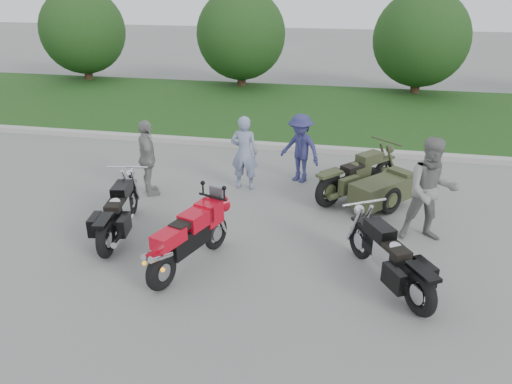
% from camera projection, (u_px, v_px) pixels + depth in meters
% --- Properties ---
extents(ground, '(80.00, 80.00, 0.00)m').
position_uv_depth(ground, '(232.00, 262.00, 8.35)').
color(ground, gray).
rests_on(ground, ground).
extents(curb, '(60.00, 0.30, 0.15)m').
position_uv_depth(curb, '(285.00, 147.00, 13.70)').
color(curb, '#ABA8A1').
rests_on(curb, ground).
extents(grass_strip, '(60.00, 8.00, 0.14)m').
position_uv_depth(grass_strip, '(303.00, 110.00, 17.43)').
color(grass_strip, '#26511B').
rests_on(grass_strip, ground).
extents(tree_far_left, '(3.60, 3.60, 4.00)m').
position_uv_depth(tree_far_left, '(83.00, 31.00, 21.44)').
color(tree_far_left, '#3F2B1C').
rests_on(tree_far_left, ground).
extents(tree_mid_left, '(3.60, 3.60, 4.00)m').
position_uv_depth(tree_mid_left, '(241.00, 35.00, 20.14)').
color(tree_mid_left, '#3F2B1C').
rests_on(tree_mid_left, ground).
extents(tree_mid_right, '(3.60, 3.60, 4.00)m').
position_uv_depth(tree_mid_right, '(421.00, 39.00, 18.84)').
color(tree_mid_right, '#3F2B1C').
rests_on(tree_mid_right, ground).
extents(sportbike_red, '(0.85, 1.98, 0.97)m').
position_uv_depth(sportbike_red, '(188.00, 238.00, 7.96)').
color(sportbike_red, black).
rests_on(sportbike_red, ground).
extents(cruiser_left, '(0.61, 2.25, 0.87)m').
position_uv_depth(cruiser_left, '(118.00, 214.00, 9.01)').
color(cruiser_left, black).
rests_on(cruiser_left, ground).
extents(cruiser_right, '(1.29, 2.03, 0.88)m').
position_uv_depth(cruiser_right, '(392.00, 261.00, 7.54)').
color(cruiser_right, black).
rests_on(cruiser_right, ground).
extents(cruiser_sidecar, '(2.01, 2.20, 0.93)m').
position_uv_depth(cruiser_sidecar, '(370.00, 185.00, 10.28)').
color(cruiser_sidecar, black).
rests_on(cruiser_sidecar, ground).
extents(person_stripe, '(0.61, 0.40, 1.67)m').
position_uv_depth(person_stripe, '(244.00, 153.00, 10.94)').
color(person_stripe, '#7E88AB').
rests_on(person_stripe, ground).
extents(person_grey, '(1.01, 0.83, 1.91)m').
position_uv_depth(person_grey, '(431.00, 191.00, 8.72)').
color(person_grey, gray).
rests_on(person_grey, ground).
extents(person_denim, '(1.18, 1.01, 1.59)m').
position_uv_depth(person_denim, '(300.00, 148.00, 11.34)').
color(person_denim, navy).
rests_on(person_denim, ground).
extents(person_back, '(0.85, 1.04, 1.66)m').
position_uv_depth(person_back, '(148.00, 158.00, 10.63)').
color(person_back, gray).
rests_on(person_back, ground).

